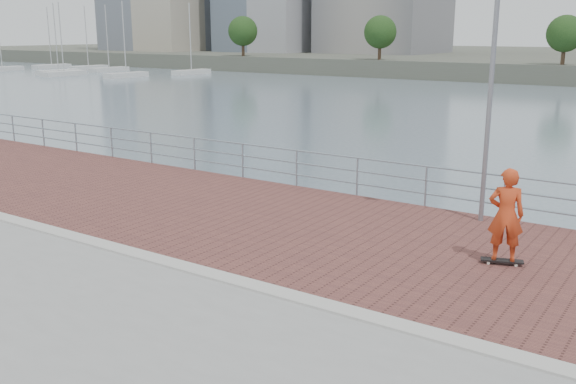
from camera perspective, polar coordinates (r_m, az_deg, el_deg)
The scene contains 8 objects.
water at distance 13.11m, azimuth -5.12°, elevation -15.96°, with size 400.00×400.00×0.00m, color slate.
brick_lane at distance 15.00m, azimuth 3.44°, elevation -3.55°, with size 40.00×6.80×0.02m, color brown.
curb at distance 12.22m, azimuth -5.33°, elevation -7.69°, with size 40.00×0.40×0.06m, color #B7B5AD.
guardrail at distance 17.74m, azimuth 9.12°, elevation 1.36°, with size 39.06×0.06×1.13m.
street_lamp at distance 15.47m, azimuth 17.36°, elevation 12.22°, with size 0.43×1.26×5.93m.
skateboard at distance 13.59m, azimuth 18.49°, elevation -5.81°, with size 0.85×0.48×0.09m.
skateboarder at distance 13.31m, azimuth 18.81°, elevation -1.94°, with size 0.69×0.45×1.89m, color red.
marina at distance 110.51m, azimuth -17.60°, elevation 10.34°, with size 34.31×20.27×10.68m.
Camera 1 is at (7.28, -8.70, 4.56)m, focal length 40.00 mm.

